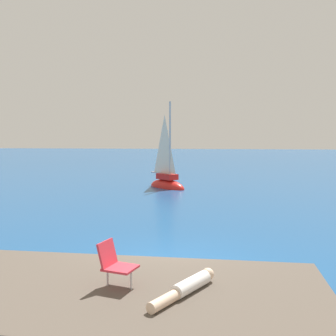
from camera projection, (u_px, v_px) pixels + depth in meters
name	position (u px, v px, depth m)	size (l,w,h in m)	color
ground_plane	(167.00, 265.00, 10.46)	(160.00, 160.00, 0.00)	navy
shore_ledge	(112.00, 309.00, 6.98)	(7.58, 3.64, 0.77)	brown
boulder_seaward	(277.00, 293.00, 8.64)	(1.38, 1.10, 0.76)	brown
boulder_inland	(212.00, 292.00, 8.70)	(0.70, 0.56, 0.39)	#4B483C
sailboat_near	(167.00, 183.00, 25.44)	(2.98, 2.99, 5.99)	red
person_sunbather	(187.00, 287.00, 6.66)	(1.03, 1.58, 0.25)	white
beach_chair	(114.00, 262.00, 6.94)	(0.71, 0.63, 0.80)	#E03342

